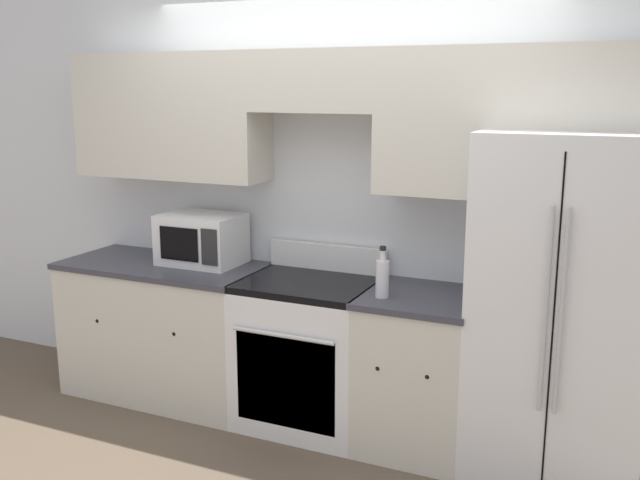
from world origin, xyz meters
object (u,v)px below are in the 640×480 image
(microwave, at_px, (202,239))
(oven_range, at_px, (308,352))
(refrigerator, at_px, (562,306))
(bottle, at_px, (382,277))

(microwave, bearing_deg, oven_range, -7.19)
(microwave, bearing_deg, refrigerator, -0.64)
(refrigerator, height_order, microwave, refrigerator)
(microwave, xyz_separation_m, bottle, (1.29, -0.23, -0.05))
(oven_range, relative_size, bottle, 3.74)
(refrigerator, distance_m, bottle, 0.93)
(oven_range, relative_size, refrigerator, 0.59)
(oven_range, height_order, bottle, bottle)
(microwave, height_order, bottle, microwave)
(refrigerator, xyz_separation_m, microwave, (-2.19, 0.02, 0.15))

